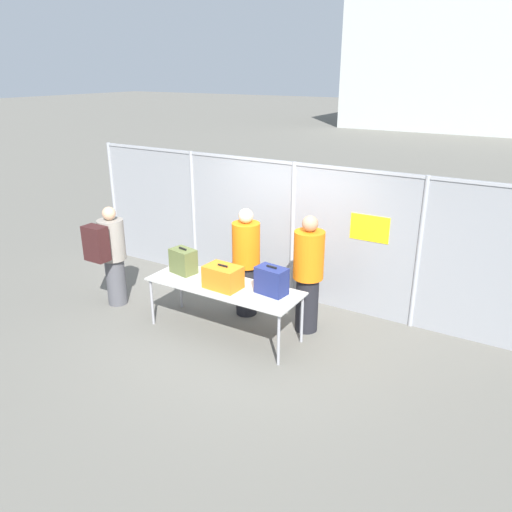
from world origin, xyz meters
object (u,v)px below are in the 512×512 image
object	(u,v)px
utility_trailer	(452,266)
traveler_hooded	(110,253)
suitcase_orange	(223,277)
suitcase_navy	(272,281)
security_worker_near	(246,261)
suitcase_olive	(183,261)
security_worker_far	(308,273)
inspection_table	(224,288)

from	to	relation	value
utility_trailer	traveler_hooded	bearing A→B (deg)	-141.80
suitcase_orange	utility_trailer	bearing A→B (deg)	55.13
traveler_hooded	suitcase_navy	bearing A→B (deg)	3.91
suitcase_orange	security_worker_near	bearing A→B (deg)	97.46
security_worker_near	traveler_hooded	bearing A→B (deg)	12.07
suitcase_navy	suitcase_olive	bearing A→B (deg)	-178.51
suitcase_navy	traveler_hooded	xyz separation A→B (m)	(-2.80, -0.27, -0.05)
security_worker_near	security_worker_far	distance (m)	1.04
security_worker_near	security_worker_far	bearing A→B (deg)	169.84
inspection_table	traveler_hooded	size ratio (longest dim) A/B	1.39
security_worker_near	security_worker_far	world-z (taller)	security_worker_far
suitcase_orange	security_worker_near	distance (m)	0.78
suitcase_olive	utility_trailer	distance (m)	4.73
suitcase_orange	traveler_hooded	xyz separation A→B (m)	(-2.12, -0.08, -0.02)
suitcase_olive	utility_trailer	world-z (taller)	suitcase_olive
suitcase_navy	security_worker_near	xyz separation A→B (m)	(-0.78, 0.58, -0.07)
suitcase_navy	suitcase_orange	bearing A→B (deg)	-164.57
suitcase_olive	security_worker_far	distance (m)	1.88
traveler_hooded	utility_trailer	world-z (taller)	traveler_hooded
suitcase_orange	security_worker_near	world-z (taller)	security_worker_near
security_worker_near	utility_trailer	size ratio (longest dim) A/B	0.38
suitcase_orange	traveler_hooded	bearing A→B (deg)	-177.75
suitcase_orange	traveler_hooded	distance (m)	2.13
security_worker_far	suitcase_navy	bearing A→B (deg)	62.44
suitcase_olive	traveler_hooded	bearing A→B (deg)	-169.94
inspection_table	suitcase_orange	size ratio (longest dim) A/B	4.41
suitcase_olive	security_worker_near	size ratio (longest dim) A/B	0.24
utility_trailer	suitcase_navy	bearing A→B (deg)	-118.07
inspection_table	suitcase_olive	distance (m)	0.82
inspection_table	suitcase_orange	xyz separation A→B (m)	(0.04, -0.07, 0.21)
inspection_table	suitcase_orange	world-z (taller)	suitcase_orange
inspection_table	security_worker_near	bearing A→B (deg)	94.85
inspection_table	suitcase_olive	world-z (taller)	suitcase_olive
traveler_hooded	suitcase_orange	bearing A→B (deg)	0.65
inspection_table	utility_trailer	size ratio (longest dim) A/B	0.50
suitcase_olive	suitcase_navy	bearing A→B (deg)	1.49
suitcase_orange	security_worker_near	size ratio (longest dim) A/B	0.30
suitcase_orange	suitcase_navy	size ratio (longest dim) A/B	1.15
traveler_hooded	utility_trailer	size ratio (longest dim) A/B	0.36
security_worker_far	utility_trailer	distance (m)	3.16
suitcase_orange	security_worker_far	world-z (taller)	security_worker_far
security_worker_near	utility_trailer	bearing A→B (deg)	-143.70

